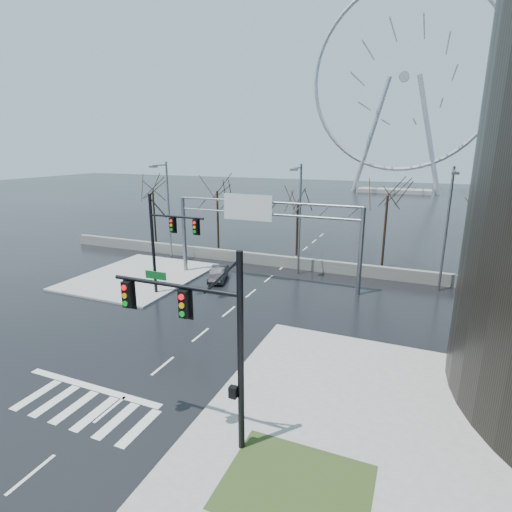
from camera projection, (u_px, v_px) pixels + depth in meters
The scene contains 18 objects.
ground at pixel (163, 366), 21.47m from camera, with size 260.00×260.00×0.00m, color black.
sidewalk_right_ext at pixel (358, 386), 19.53m from camera, with size 12.00×10.00×0.15m, color gray.
sidewalk_far at pixel (140, 276), 36.22m from camera, with size 10.00×12.00×0.15m, color gray.
grass_strip at pixel (296, 486), 13.64m from camera, with size 5.00×4.00×0.02m, color #2C3E1A.
barrier_wall at pixel (283, 261), 39.15m from camera, with size 52.00×0.50×1.10m, color slate.
signal_mast_near at pixel (207, 330), 14.69m from camera, with size 5.52×0.41×8.00m.
signal_mast_far at pixel (164, 236), 30.36m from camera, with size 4.72×0.41×8.00m.
sign_gantry at pixel (261, 223), 33.58m from camera, with size 16.36×0.40×7.60m.
streetlight_left at pixel (166, 203), 40.56m from camera, with size 0.50×2.55×10.00m.
streetlight_mid at pixel (299, 211), 35.37m from camera, with size 0.50×2.55×10.00m.
streetlight_right at pixel (448, 221), 30.92m from camera, with size 0.50×2.55×10.00m.
tree_far_left at pixel (153, 197), 48.06m from camera, with size 3.50×3.50×7.00m.
tree_left at pixel (217, 198), 44.18m from camera, with size 3.75×3.75×7.50m.
tree_center at pixel (298, 208), 41.94m from camera, with size 3.25×3.25×6.50m.
tree_right at pixel (387, 204), 37.44m from camera, with size 3.90×3.90×7.80m.
tree_far_right at pixel (482, 217), 35.13m from camera, with size 3.40×3.40×6.80m.
ferris_wheel at pixel (404, 85), 97.39m from camera, with size 45.00×6.00×50.91m.
car at pixel (218, 274), 35.17m from camera, with size 1.30×3.74×1.23m, color black.
Camera 1 is at (12.00, -15.77, 11.35)m, focal length 28.00 mm.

